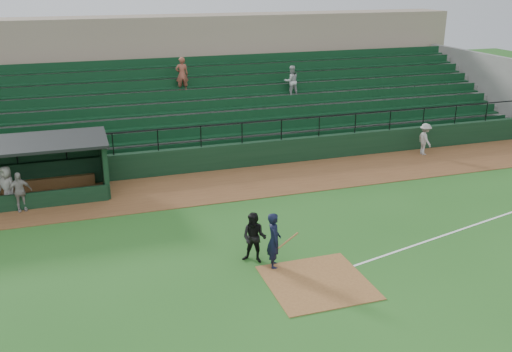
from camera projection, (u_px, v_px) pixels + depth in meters
name	position (u px, v px, depth m)	size (l,w,h in m)	color
ground	(305.00, 267.00, 18.04)	(90.00, 90.00, 0.00)	#22581C
warning_track	(235.00, 184.00, 25.19)	(40.00, 4.00, 0.03)	brown
home_plate_dirt	(317.00, 282.00, 17.14)	(3.00, 3.00, 0.03)	brown
foul_line	(487.00, 221.00, 21.45)	(18.00, 0.09, 0.01)	white
stadium_structure	(193.00, 96.00, 32.00)	(38.00, 13.08, 6.40)	black
batter_at_plate	(274.00, 240.00, 17.79)	(1.08, 0.75, 1.85)	black
umpire	(254.00, 238.00, 18.13)	(0.82, 0.64, 1.69)	black
runner	(425.00, 139.00, 28.99)	(1.06, 0.61, 1.64)	#A19B96
dugout_player_a	(19.00, 192.00, 22.03)	(0.93, 0.39, 1.59)	#A09A96
dugout_player_b	(7.00, 187.00, 22.42)	(0.83, 0.54, 1.69)	#A7A19C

